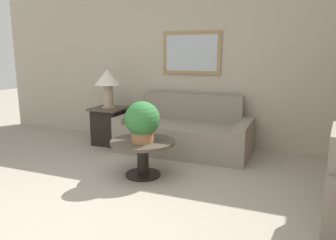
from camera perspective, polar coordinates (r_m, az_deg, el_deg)
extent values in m
plane|color=gray|center=(3.22, -14.13, -17.59)|extent=(20.00, 20.00, 0.00)
cube|color=#B2A893|center=(5.61, 4.41, 9.02)|extent=(7.95, 0.06, 2.60)
cube|color=#997A4C|center=(5.57, 4.11, 11.57)|extent=(1.00, 0.03, 0.71)
cube|color=#B2BCC6|center=(5.55, 4.07, 11.57)|extent=(0.88, 0.01, 0.59)
cube|color=gray|center=(5.20, 2.71, -3.15)|extent=(1.70, 0.94, 0.46)
cube|color=gray|center=(5.46, 4.12, 2.31)|extent=(1.70, 0.16, 0.43)
cube|color=gray|center=(5.56, -6.46, -1.69)|extent=(0.18, 0.94, 0.56)
cube|color=gray|center=(4.96, 13.02, -3.57)|extent=(0.18, 0.94, 0.56)
cylinder|color=black|center=(4.29, -4.35, -9.42)|extent=(0.45, 0.45, 0.03)
cylinder|color=black|center=(4.22, -4.40, -6.71)|extent=(0.15, 0.15, 0.40)
cylinder|color=#473D33|center=(4.15, -4.44, -3.85)|extent=(0.82, 0.82, 0.04)
cube|color=black|center=(5.72, -10.19, -1.18)|extent=(0.46, 0.46, 0.60)
cube|color=#473D33|center=(5.66, -10.31, 1.97)|extent=(0.54, 0.54, 0.03)
cylinder|color=tan|center=(5.66, -10.32, 2.24)|extent=(0.24, 0.24, 0.02)
cylinder|color=tan|center=(5.63, -10.39, 4.18)|extent=(0.17, 0.17, 0.37)
cone|color=beige|center=(5.60, -10.51, 7.36)|extent=(0.44, 0.44, 0.26)
cylinder|color=#9E6B42|center=(4.07, -4.46, -2.96)|extent=(0.28, 0.28, 0.13)
sphere|color=#2D6B33|center=(4.01, -4.51, 0.19)|extent=(0.44, 0.44, 0.44)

